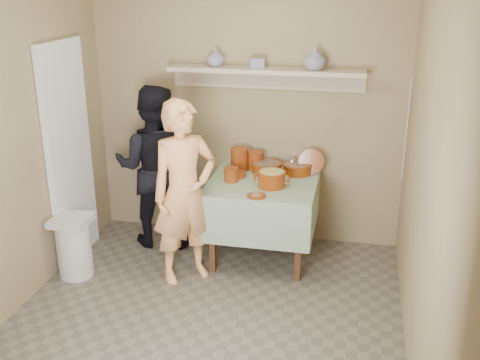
% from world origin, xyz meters
% --- Properties ---
extents(ground, '(3.50, 3.50, 0.00)m').
position_xyz_m(ground, '(0.00, 0.00, 0.00)').
color(ground, '#625A4D').
rests_on(ground, ground).
extents(tile_panel, '(0.06, 0.70, 2.00)m').
position_xyz_m(tile_panel, '(-1.46, 0.95, 1.00)').
color(tile_panel, silver).
rests_on(tile_panel, ground).
extents(plate_stack_a, '(0.16, 0.16, 0.22)m').
position_xyz_m(plate_stack_a, '(-0.02, 1.52, 0.87)').
color(plate_stack_a, '#6A280C').
rests_on(plate_stack_a, serving_table).
extents(plate_stack_b, '(0.15, 0.15, 0.18)m').
position_xyz_m(plate_stack_b, '(0.12, 1.58, 0.85)').
color(plate_stack_b, '#6A280C').
rests_on(plate_stack_b, serving_table).
extents(bowl_stack, '(0.13, 0.13, 0.13)m').
position_xyz_m(bowl_stack, '(-0.03, 1.20, 0.83)').
color(bowl_stack, '#6A280C').
rests_on(bowl_stack, serving_table).
extents(empty_bowl, '(0.17, 0.17, 0.05)m').
position_xyz_m(empty_bowl, '(-0.00, 1.33, 0.79)').
color(empty_bowl, '#6A280C').
rests_on(empty_bowl, serving_table).
extents(propped_lid, '(0.24, 0.08, 0.23)m').
position_xyz_m(propped_lid, '(0.65, 1.56, 0.88)').
color(propped_lid, '#6A280C').
rests_on(propped_lid, serving_table).
extents(vase_right, '(0.25, 0.25, 0.20)m').
position_xyz_m(vase_right, '(0.64, 1.61, 1.82)').
color(vase_right, navy).
rests_on(vase_right, wall_shelf).
extents(vase_left, '(0.23, 0.23, 0.17)m').
position_xyz_m(vase_left, '(-0.27, 1.63, 1.81)').
color(vase_left, navy).
rests_on(vase_left, wall_shelf).
extents(ceramic_box, '(0.15, 0.13, 0.09)m').
position_xyz_m(ceramic_box, '(0.12, 1.60, 1.77)').
color(ceramic_box, navy).
rests_on(ceramic_box, wall_shelf).
extents(person_cook, '(0.69, 0.67, 1.59)m').
position_xyz_m(person_cook, '(-0.33, 0.76, 0.79)').
color(person_cook, '#F6A76A').
rests_on(person_cook, ground).
extents(person_helper, '(0.84, 0.70, 1.57)m').
position_xyz_m(person_helper, '(-0.82, 1.38, 0.79)').
color(person_helper, black).
rests_on(person_helper, ground).
extents(room_shell, '(3.04, 3.54, 2.62)m').
position_xyz_m(room_shell, '(0.00, 0.00, 1.61)').
color(room_shell, '#937E5A').
rests_on(room_shell, ground).
extents(serving_table, '(0.97, 0.97, 0.76)m').
position_xyz_m(serving_table, '(0.25, 1.28, 0.64)').
color(serving_table, '#4C2D16').
rests_on(serving_table, ground).
extents(cazuela_meat_a, '(0.30, 0.30, 0.10)m').
position_xyz_m(cazuela_meat_a, '(0.24, 1.51, 0.82)').
color(cazuela_meat_a, '#612205').
rests_on(cazuela_meat_a, serving_table).
extents(cazuela_meat_b, '(0.28, 0.28, 0.10)m').
position_xyz_m(cazuela_meat_b, '(0.53, 1.54, 0.82)').
color(cazuela_meat_b, '#612205').
rests_on(cazuela_meat_b, serving_table).
extents(ladle, '(0.08, 0.26, 0.19)m').
position_xyz_m(ladle, '(0.48, 1.55, 0.87)').
color(ladle, silver).
rests_on(ladle, cazuela_meat_b).
extents(cazuela_rice, '(0.33, 0.25, 0.14)m').
position_xyz_m(cazuela_rice, '(0.35, 1.14, 0.85)').
color(cazuela_rice, '#612205').
rests_on(cazuela_rice, serving_table).
extents(front_plate, '(0.16, 0.16, 0.03)m').
position_xyz_m(front_plate, '(0.26, 0.88, 0.77)').
color(front_plate, '#6A280C').
rests_on(front_plate, serving_table).
extents(wall_shelf, '(1.80, 0.25, 0.21)m').
position_xyz_m(wall_shelf, '(0.20, 1.65, 1.67)').
color(wall_shelf, tan).
rests_on(wall_shelf, room_shell).
extents(trash_bin, '(0.32, 0.32, 0.56)m').
position_xyz_m(trash_bin, '(-1.30, 0.58, 0.28)').
color(trash_bin, silver).
rests_on(trash_bin, ground).
extents(electrical_cord, '(0.01, 0.05, 0.90)m').
position_xyz_m(electrical_cord, '(1.47, 1.48, 1.25)').
color(electrical_cord, silver).
rests_on(electrical_cord, wall_shelf).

